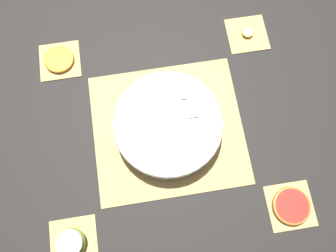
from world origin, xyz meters
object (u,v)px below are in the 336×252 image
(fruit_salad_bowl, at_px, (168,125))
(apple_half, at_px, (71,243))
(grapefruit_slice, at_px, (292,206))
(banana_coin_single, at_px, (248,33))
(orange_slice_whole, at_px, (59,59))

(fruit_salad_bowl, xyz_separation_m, apple_half, (0.29, 0.26, -0.02))
(apple_half, relative_size, grapefruit_slice, 0.70)
(apple_half, relative_size, banana_coin_single, 2.07)
(banana_coin_single, distance_m, grapefruit_slice, 0.52)
(fruit_salad_bowl, xyz_separation_m, orange_slice_whole, (0.29, -0.26, -0.03))
(fruit_salad_bowl, xyz_separation_m, banana_coin_single, (-0.29, -0.26, -0.03))
(apple_half, distance_m, grapefruit_slice, 0.57)
(fruit_salad_bowl, distance_m, grapefruit_slice, 0.39)
(banana_coin_single, bearing_deg, apple_half, 42.14)
(grapefruit_slice, bearing_deg, banana_coin_single, -90.00)
(orange_slice_whole, bearing_deg, fruit_salad_bowl, 137.90)
(orange_slice_whole, distance_m, grapefruit_slice, 0.77)
(apple_half, height_order, grapefruit_slice, apple_half)
(fruit_salad_bowl, distance_m, orange_slice_whole, 0.39)
(orange_slice_whole, relative_size, banana_coin_single, 2.57)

